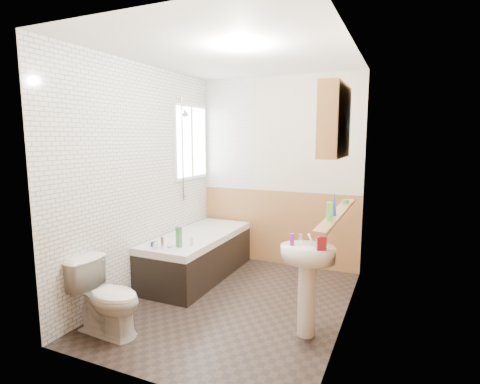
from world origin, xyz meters
name	(u,v)px	position (x,y,z in m)	size (l,w,h in m)	color
floor	(234,303)	(0.00, 0.00, 0.00)	(2.80, 2.80, 0.00)	black
ceiling	(234,53)	(0.00, 0.00, 2.50)	(2.80, 2.80, 0.00)	white
wall_back	(278,172)	(0.00, 1.41, 1.25)	(2.20, 0.02, 2.50)	beige
wall_front	(143,208)	(0.00, -1.41, 1.25)	(2.20, 0.02, 2.50)	beige
wall_left	(144,179)	(-1.11, 0.00, 1.25)	(0.02, 2.80, 2.50)	beige
wall_right	(349,190)	(1.11, 0.00, 1.25)	(0.02, 2.80, 2.50)	beige
wainscot_right	(343,272)	(1.09, 0.00, 0.50)	(0.01, 2.80, 1.00)	#B37B49
wainscot_front	(150,315)	(0.00, -1.39, 0.50)	(2.20, 0.01, 1.00)	#B37B49
wainscot_back	(277,227)	(0.00, 1.39, 0.50)	(2.20, 0.01, 1.00)	#B37B49
tile_cladding_left	(145,179)	(-1.09, 0.00, 1.25)	(0.01, 2.80, 2.50)	white
tile_return_back	(228,135)	(-0.73, 1.39, 1.75)	(0.75, 0.01, 1.50)	white
window	(191,142)	(-1.06, 0.95, 1.65)	(0.03, 0.79, 0.99)	white
bathtub	(198,254)	(-0.73, 0.51, 0.28)	(0.70, 1.66, 0.68)	black
shower_riser	(183,141)	(-1.04, 0.71, 1.67)	(0.11, 0.09, 1.32)	silver
toilet	(107,297)	(-0.76, -1.00, 0.33)	(0.37, 0.67, 0.66)	white
sink	(307,272)	(0.84, -0.32, 0.57)	(0.47, 0.38, 0.90)	white
pine_shelf	(338,214)	(1.04, -0.11, 1.06)	(0.10, 1.51, 0.03)	#B37B49
medicine_cabinet	(334,121)	(1.01, -0.26, 1.84)	(0.16, 0.64, 0.58)	#B37B49
foam_can	(330,212)	(1.04, -0.48, 1.14)	(0.04, 0.04, 0.15)	#59C647
green_bottle	(334,204)	(1.04, -0.28, 1.17)	(0.04, 0.04, 0.20)	#19339E
black_jar	(346,201)	(1.04, 0.35, 1.09)	(0.06, 0.06, 0.04)	#388447
soap_bottle	(321,245)	(0.96, -0.38, 0.84)	(0.08, 0.17, 0.08)	maroon
clear_bottle	(292,240)	(0.71, -0.35, 0.85)	(0.04, 0.04, 0.10)	purple
blue_gel	(179,237)	(-0.62, -0.07, 0.65)	(0.06, 0.04, 0.22)	#388447
cream_jar	(154,244)	(-0.89, -0.14, 0.56)	(0.07, 0.07, 0.04)	navy
orange_bottle	(192,242)	(-0.52, 0.03, 0.59)	(0.03, 0.03, 0.09)	silver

